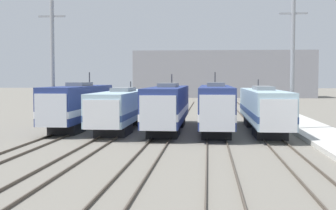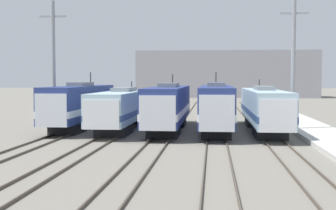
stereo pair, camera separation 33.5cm
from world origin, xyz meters
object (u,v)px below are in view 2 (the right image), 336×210
(locomotive_center, at_px, (168,107))
(catenary_tower_left, at_px, (53,64))
(locomotive_center_left, at_px, (123,108))
(locomotive_far_left, at_px, (79,105))
(locomotive_center_right, at_px, (216,106))
(locomotive_far_right, at_px, (264,108))
(catenary_tower_right, at_px, (293,63))

(locomotive_center, xyz_separation_m, catenary_tower_left, (-10.63, 0.13, 3.85))
(locomotive_center_left, xyz_separation_m, locomotive_center, (4.27, -0.81, 0.20))
(locomotive_center, bearing_deg, locomotive_far_left, 172.05)
(locomotive_center_left, bearing_deg, locomotive_far_left, 174.81)
(locomotive_center, height_order, locomotive_center_right, locomotive_center_right)
(locomotive_far_right, bearing_deg, locomotive_center_left, 178.80)
(locomotive_center_left, height_order, locomotive_far_right, locomotive_far_right)
(locomotive_center, bearing_deg, locomotive_far_right, 3.60)
(locomotive_far_left, height_order, catenary_tower_right, catenary_tower_right)
(locomotive_center, distance_m, catenary_tower_right, 11.63)
(locomotive_far_left, bearing_deg, locomotive_far_right, -2.20)
(locomotive_far_left, bearing_deg, locomotive_center, -7.95)
(locomotive_center_left, relative_size, catenary_tower_left, 1.56)
(locomotive_center, xyz_separation_m, locomotive_far_right, (8.55, 0.54, -0.13))
(catenary_tower_right, bearing_deg, catenary_tower_left, 180.00)
(catenary_tower_right, bearing_deg, locomotive_far_left, 176.88)
(catenary_tower_left, bearing_deg, locomotive_center_left, 6.07)
(locomotive_center_right, height_order, catenary_tower_left, catenary_tower_left)
(locomotive_center_left, height_order, locomotive_center_right, locomotive_center_right)
(locomotive_far_right, xyz_separation_m, catenary_tower_left, (-19.17, -0.41, 3.98))
(locomotive_center_right, height_order, catenary_tower_right, catenary_tower_right)
(locomotive_far_left, xyz_separation_m, locomotive_far_right, (17.10, -0.66, -0.15))
(locomotive_center_left, distance_m, catenary_tower_right, 15.79)
(locomotive_center_left, xyz_separation_m, locomotive_far_right, (12.82, -0.27, 0.07))
(locomotive_far_right, xyz_separation_m, catenary_tower_right, (2.43, -0.41, 3.98))
(catenary_tower_left, bearing_deg, catenary_tower_right, 0.00)
(locomotive_center, relative_size, locomotive_far_right, 0.93)
(locomotive_center_left, relative_size, locomotive_far_right, 0.96)
(locomotive_far_left, distance_m, catenary_tower_left, 4.48)
(locomotive_far_right, bearing_deg, locomotive_far_left, 177.80)
(catenary_tower_left, bearing_deg, locomotive_far_left, 27.09)
(locomotive_center, bearing_deg, catenary_tower_right, 0.68)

